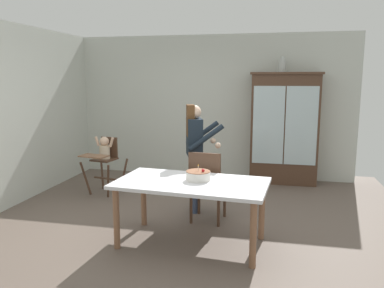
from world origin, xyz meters
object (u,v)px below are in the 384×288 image
ceramic_vase (282,65)px  dining_chair_far_side (206,182)px  high_chair_with_toddler (104,155)px  birthday_cake (198,176)px  adult_person (195,145)px  dining_table (191,189)px  china_cabinet (284,128)px

ceramic_vase → dining_chair_far_side: bearing=-112.9°
dining_chair_far_side → high_chair_with_toddler: bearing=-21.7°
ceramic_vase → birthday_cake: ceramic_vase is taller
high_chair_with_toddler → dining_chair_far_side: bearing=-16.0°
high_chair_with_toddler → adult_person: adult_person is taller
dining_table → birthday_cake: 0.17m
ceramic_vase → high_chair_with_toddler: size_ratio=0.28×
birthday_cake → dining_chair_far_side: bearing=90.8°
china_cabinet → dining_chair_far_side: size_ratio=2.08×
birthday_cake → china_cabinet: bearing=70.3°
china_cabinet → birthday_cake: bearing=-109.7°
dining_table → birthday_cake: birthday_cake is taller
china_cabinet → high_chair_with_toddler: china_cabinet is taller
birthday_cake → dining_chair_far_side: size_ratio=0.29×
china_cabinet → birthday_cake: china_cabinet is taller
china_cabinet → birthday_cake: size_ratio=7.13×
dining_table → china_cabinet: bearing=69.6°
adult_person → birthday_cake: adult_person is taller
china_cabinet → adult_person: china_cabinet is taller
high_chair_with_toddler → dining_chair_far_side: size_ratio=0.99×
china_cabinet → dining_table: (-1.08, -2.91, -0.35)m
adult_person → birthday_cake: bearing=175.6°
adult_person → dining_chair_far_side: (0.24, -0.42, -0.41)m
china_cabinet → dining_table: bearing=-110.4°
high_chair_with_toddler → dining_table: size_ratio=0.54×
high_chair_with_toddler → adult_person: bearing=-7.2°
china_cabinet → birthday_cake: (-1.02, -2.84, -0.21)m
dining_table → dining_chair_far_side: bearing=85.1°
ceramic_vase → high_chair_with_toddler: (-2.82, -1.29, -1.46)m
high_chair_with_toddler → birthday_cake: bearing=-28.6°
ceramic_vase → adult_person: size_ratio=0.18×
china_cabinet → dining_chair_far_side: (-1.03, -2.24, -0.45)m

